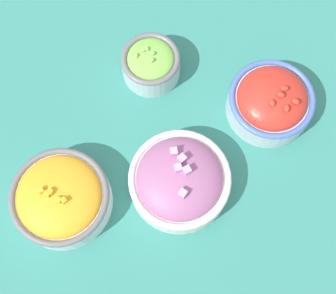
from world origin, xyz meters
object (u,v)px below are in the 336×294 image
object	(u,v)px
bowl_squash	(61,198)
bowl_lettuce	(151,63)
bowl_red_onion	(180,180)
bowl_cherry_tomatoes	(271,101)

from	to	relation	value
bowl_squash	bowl_lettuce	bearing A→B (deg)	-2.88
bowl_squash	bowl_red_onion	world-z (taller)	bowl_red_onion
bowl_cherry_tomatoes	bowl_squash	xyz separation A→B (m)	(-0.35, 0.26, -0.00)
bowl_lettuce	bowl_red_onion	bearing A→B (deg)	-139.64
bowl_cherry_tomatoes	bowl_red_onion	distance (m)	0.24
bowl_squash	bowl_red_onion	distance (m)	0.22
bowl_red_onion	bowl_squash	bearing A→B (deg)	126.10
bowl_cherry_tomatoes	bowl_red_onion	bearing A→B (deg)	158.86
bowl_squash	bowl_red_onion	size ratio (longest dim) A/B	0.96
bowl_cherry_tomatoes	bowl_lettuce	world-z (taller)	bowl_cherry_tomatoes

